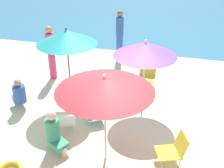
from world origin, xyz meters
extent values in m
plane|color=beige|center=(0.00, 0.00, 0.00)|extent=(40.00, 40.00, 0.00)
cube|color=teal|center=(0.00, 13.37, 0.00)|extent=(40.00, 16.00, 0.01)
cylinder|color=silver|center=(0.42, 1.52, 0.94)|extent=(0.04, 0.04, 1.88)
cone|color=#8E56C6|center=(0.42, 1.52, 1.70)|extent=(1.55, 1.55, 0.35)
sphere|color=silver|center=(0.42, 1.52, 1.91)|extent=(0.06, 0.06, 0.06)
cylinder|color=silver|center=(0.01, -0.52, 0.95)|extent=(0.04, 0.04, 1.89)
cone|color=red|center=(0.01, -0.52, 1.75)|extent=(1.84, 1.84, 0.28)
sphere|color=silver|center=(0.01, -0.52, 1.92)|extent=(0.06, 0.06, 0.06)
cylinder|color=#4C4C51|center=(-1.53, 1.39, 1.02)|extent=(0.04, 0.04, 2.04)
cone|color=teal|center=(-1.53, 1.39, 1.86)|extent=(1.53, 1.53, 0.36)
sphere|color=#4C4C51|center=(-1.53, 1.39, 2.07)|extent=(0.06, 0.06, 0.06)
cube|color=gold|center=(0.32, 2.76, 0.27)|extent=(0.51, 0.43, 0.03)
cube|color=gold|center=(0.33, 2.98, 0.47)|extent=(0.50, 0.18, 0.40)
cylinder|color=silver|center=(0.51, 2.59, 0.13)|extent=(0.02, 0.02, 0.26)
cylinder|color=silver|center=(0.12, 2.60, 0.13)|extent=(0.02, 0.02, 0.26)
cylinder|color=silver|center=(0.53, 2.91, 0.13)|extent=(0.02, 0.02, 0.26)
cylinder|color=silver|center=(0.13, 2.93, 0.13)|extent=(0.02, 0.02, 0.26)
cube|color=gold|center=(1.26, -0.32, 0.25)|extent=(0.61, 0.60, 0.03)
cube|color=gold|center=(1.49, -0.22, 0.46)|extent=(0.31, 0.48, 0.39)
cylinder|color=silver|center=(1.15, -0.56, 0.12)|extent=(0.02, 0.02, 0.24)
cylinder|color=silver|center=(1.01, -0.22, 0.12)|extent=(0.02, 0.02, 0.24)
cylinder|color=silver|center=(1.50, -0.41, 0.12)|extent=(0.02, 0.02, 0.24)
cylinder|color=silver|center=(1.36, -0.08, 0.12)|extent=(0.02, 0.02, 0.24)
cube|color=white|center=(-1.21, 0.14, 0.27)|extent=(0.67, 0.60, 0.03)
cube|color=white|center=(-1.13, -0.08, 0.43)|extent=(0.57, 0.31, 0.32)
cylinder|color=silver|center=(-1.48, 0.23, 0.13)|extent=(0.02, 0.02, 0.26)
cylinder|color=silver|center=(-1.06, 0.38, 0.13)|extent=(0.02, 0.02, 0.26)
cylinder|color=silver|center=(-1.36, -0.10, 0.13)|extent=(0.02, 0.02, 0.26)
cylinder|color=silver|center=(-0.94, 0.05, 0.13)|extent=(0.02, 0.02, 0.26)
cube|color=teal|center=(-0.58, 0.62, 0.23)|extent=(0.61, 0.59, 0.03)
cube|color=teal|center=(-0.70, 0.81, 0.44)|extent=(0.47, 0.38, 0.40)
cylinder|color=silver|center=(-0.33, 0.59, 0.11)|extent=(0.02, 0.02, 0.22)
cylinder|color=silver|center=(-0.64, 0.39, 0.11)|extent=(0.02, 0.02, 0.22)
cylinder|color=silver|center=(-0.51, 0.86, 0.11)|extent=(0.02, 0.02, 0.22)
cylinder|color=silver|center=(-0.82, 0.66, 0.11)|extent=(0.02, 0.02, 0.22)
cylinder|color=#2D519E|center=(-0.92, 4.44, 0.47)|extent=(0.22, 0.22, 0.94)
cylinder|color=#2D519E|center=(-0.92, 4.44, 1.28)|extent=(0.26, 0.26, 0.67)
sphere|color=#896042|center=(-0.92, 4.44, 1.72)|extent=(0.22, 0.22, 0.22)
cylinder|color=#DB3866|center=(-2.63, 2.57, 0.43)|extent=(0.22, 0.22, 0.85)
cylinder|color=#DB3866|center=(-2.63, 2.57, 1.17)|extent=(0.26, 0.26, 0.64)
sphere|color=tan|center=(-2.63, 2.57, 1.60)|extent=(0.22, 0.22, 0.22)
cube|color=#2D519E|center=(-2.78, 0.80, 0.23)|extent=(0.48, 0.48, 0.12)
cylinder|color=tan|center=(-2.90, 0.92, 0.11)|extent=(0.12, 0.12, 0.23)
cylinder|color=#2D519E|center=(-2.66, 0.68, 0.46)|extent=(0.32, 0.32, 0.47)
sphere|color=tan|center=(-2.66, 0.68, 0.79)|extent=(0.19, 0.19, 0.19)
cube|color=#389970|center=(-0.99, -0.60, 0.21)|extent=(0.46, 0.43, 0.12)
cylinder|color=beige|center=(-0.85, -0.68, 0.11)|extent=(0.12, 0.12, 0.21)
cylinder|color=#389970|center=(-1.15, -0.52, 0.48)|extent=(0.30, 0.30, 0.54)
sphere|color=beige|center=(-1.15, -0.52, 0.86)|extent=(0.21, 0.21, 0.21)
camera|label=1|loc=(1.31, -4.83, 4.18)|focal=45.70mm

